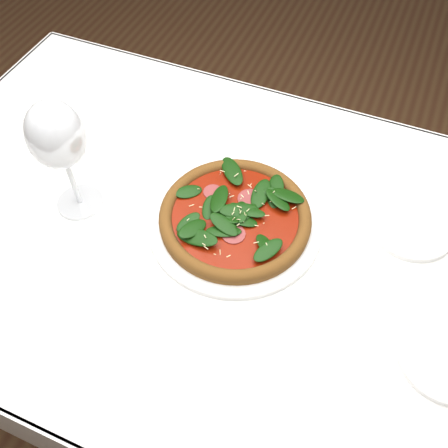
% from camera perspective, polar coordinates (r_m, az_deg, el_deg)
% --- Properties ---
extents(ground, '(6.00, 6.00, 0.00)m').
position_cam_1_polar(ground, '(1.55, -1.21, -17.05)').
color(ground, brown).
rests_on(ground, ground).
extents(dining_table, '(1.21, 0.81, 0.75)m').
position_cam_1_polar(dining_table, '(0.96, -1.87, -3.87)').
color(dining_table, white).
rests_on(dining_table, ground).
extents(plate, '(0.31, 0.31, 0.01)m').
position_cam_1_polar(plate, '(0.88, 1.26, 0.31)').
color(plate, white).
rests_on(plate, dining_table).
extents(pizza, '(0.32, 0.32, 0.03)m').
position_cam_1_polar(pizza, '(0.86, 1.28, 1.01)').
color(pizza, olive).
rests_on(pizza, plate).
extents(wine_glass, '(0.09, 0.09, 0.23)m').
position_cam_1_polar(wine_glass, '(0.84, -18.56, 9.32)').
color(wine_glass, white).
rests_on(wine_glass, dining_table).
extents(saucer_near, '(0.14, 0.14, 0.01)m').
position_cam_1_polar(saucer_near, '(0.82, 24.09, -13.68)').
color(saucer_near, white).
rests_on(saucer_near, dining_table).
extents(saucer_far, '(0.15, 0.15, 0.01)m').
position_cam_1_polar(saucer_far, '(0.93, 20.66, -0.18)').
color(saucer_far, white).
rests_on(saucer_far, dining_table).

